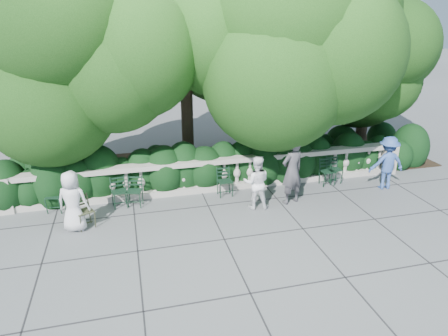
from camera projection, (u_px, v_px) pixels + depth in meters
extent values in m
plane|color=#515458|center=(233.00, 217.00, 10.38)|extent=(90.00, 90.00, 0.00)
cube|color=#9E998E|center=(217.00, 187.00, 11.97)|extent=(12.00, 0.32, 0.18)
cube|color=#9E998E|center=(217.00, 161.00, 11.66)|extent=(12.00, 0.36, 0.14)
cube|color=#9E998E|center=(4.00, 195.00, 10.49)|extent=(0.44, 0.44, 1.00)
cube|color=#9E998E|center=(388.00, 158.00, 13.15)|extent=(0.44, 0.44, 1.00)
cylinder|color=#3F3023|center=(76.00, 140.00, 12.02)|extent=(0.40, 0.40, 2.80)
ellipsoid|color=#12330E|center=(63.00, 64.00, 10.80)|extent=(5.28, 5.28, 3.96)
cylinder|color=#3F3023|center=(187.00, 118.00, 13.26)|extent=(0.40, 0.40, 3.40)
ellipsoid|color=#12330E|center=(187.00, 32.00, 11.80)|extent=(6.24, 6.24, 4.68)
cylinder|color=#3F3023|center=(293.00, 123.00, 13.50)|extent=(0.40, 0.40, 3.00)
ellipsoid|color=#12330E|center=(304.00, 49.00, 12.21)|extent=(5.52, 5.52, 4.14)
cylinder|color=#3F3023|center=(363.00, 119.00, 14.71)|extent=(0.40, 0.40, 2.60)
ellipsoid|color=#12330E|center=(377.00, 62.00, 13.59)|extent=(4.80, 4.80, 3.60)
imported|color=silver|center=(73.00, 201.00, 9.52)|extent=(0.85, 0.68, 1.52)
imported|color=#414045|center=(292.00, 171.00, 10.86)|extent=(0.79, 0.64, 1.88)
imported|color=white|center=(256.00, 183.00, 10.65)|extent=(0.84, 0.73, 1.47)
imported|color=#325196|center=(387.00, 163.00, 11.84)|extent=(1.11, 0.72, 1.62)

